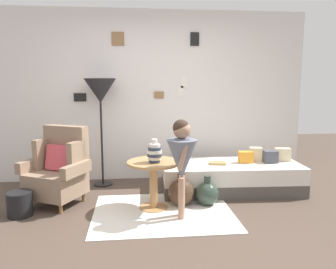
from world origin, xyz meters
TOP-DOWN VIEW (x-y plane):
  - ground_plane at (0.00, 0.00)m, footprint 12.00×12.00m
  - gallery_wall at (-0.00, 1.95)m, footprint 4.80×0.12m
  - rug at (0.04, 0.44)m, footprint 1.62×1.30m
  - armchair at (-1.23, 0.91)m, footprint 0.90×0.82m
  - daybed at (1.06, 1.13)m, footprint 1.93×0.88m
  - pillow_head at (1.83, 1.20)m, footprint 0.23×0.15m
  - pillow_mid at (1.61, 1.11)m, footprint 0.19×0.12m
  - pillow_back at (1.44, 1.22)m, footprint 0.18×0.14m
  - pillow_extra at (1.27, 1.15)m, footprint 0.20×0.13m
  - side_table at (-0.06, 0.59)m, footprint 0.63×0.63m
  - vase_striped at (-0.05, 0.54)m, footprint 0.18×0.18m
  - floor_lamp at (-0.76, 1.62)m, footprint 0.46×0.46m
  - person_child at (0.23, 0.28)m, footprint 0.34×0.34m
  - book_on_daybed at (0.86, 1.11)m, footprint 0.25×0.20m
  - demijohn_near at (0.28, 0.66)m, footprint 0.33×0.33m
  - demijohn_far at (0.61, 0.63)m, footprint 0.29×0.29m
  - magazine_basket at (-1.60, 0.52)m, footprint 0.28×0.28m

SIDE VIEW (x-z plane):
  - ground_plane at x=0.00m, z-range 0.00..0.00m
  - rug at x=0.04m, z-range 0.00..0.01m
  - magazine_basket at x=-1.60m, z-range 0.00..0.28m
  - demijohn_far at x=0.61m, z-range -0.04..0.34m
  - demijohn_near at x=0.28m, z-range -0.04..0.38m
  - daybed at x=1.06m, z-range 0.00..0.40m
  - book_on_daybed at x=0.86m, z-range 0.40..0.43m
  - side_table at x=-0.06m, z-range 0.13..0.72m
  - armchair at x=-1.23m, z-range -0.05..0.92m
  - pillow_extra at x=1.27m, z-range 0.40..0.56m
  - pillow_mid at x=1.61m, z-range 0.40..0.57m
  - pillow_head at x=1.83m, z-range 0.40..0.58m
  - pillow_back at x=1.44m, z-range 0.40..0.60m
  - vase_striped at x=-0.05m, z-range 0.56..0.84m
  - person_child at x=0.23m, z-range 0.16..1.28m
  - gallery_wall at x=0.00m, z-range 0.00..2.60m
  - floor_lamp at x=-0.76m, z-range 0.57..2.14m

